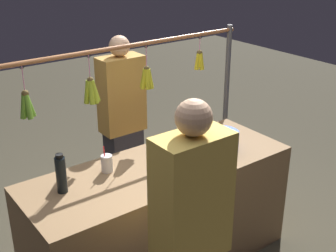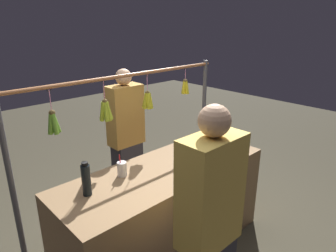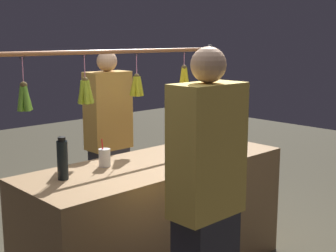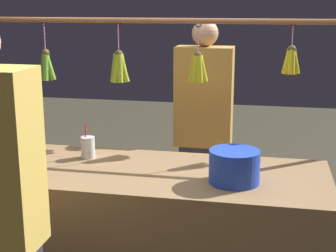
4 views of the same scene
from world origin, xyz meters
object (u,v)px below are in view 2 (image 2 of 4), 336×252
water_bottle (86,180)px  drink_cup (122,169)px  blue_bucket (210,147)px  vendor_person (127,141)px  customer_person (208,237)px

water_bottle → drink_cup: (-0.35, -0.07, -0.06)m
blue_bucket → drink_cup: bearing=-16.3°
vendor_person → customer_person: customer_person is taller
customer_person → blue_bucket: bearing=-141.1°
blue_bucket → customer_person: size_ratio=0.15×
water_bottle → vendor_person: bearing=-139.6°
blue_bucket → customer_person: (0.87, 0.71, -0.11)m
blue_bucket → water_bottle: bearing=-8.5°
water_bottle → drink_cup: water_bottle is taller
drink_cup → customer_person: size_ratio=0.11×
blue_bucket → vendor_person: bearing=-73.9°
water_bottle → vendor_person: 1.21m
blue_bucket → drink_cup: drink_cup is taller
drink_cup → vendor_person: bearing=-128.1°
customer_person → water_bottle: bearing=-70.7°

